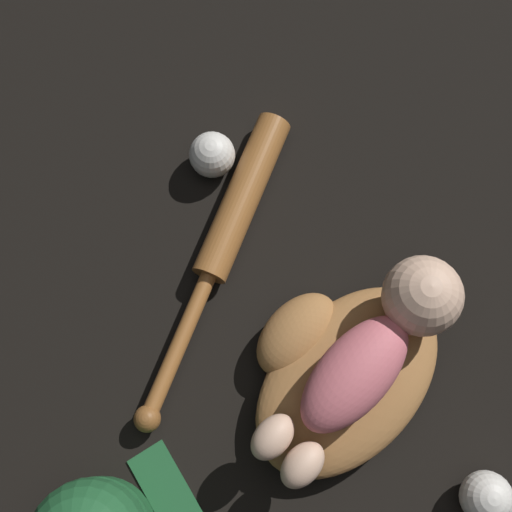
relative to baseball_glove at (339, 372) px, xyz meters
name	(u,v)px	position (x,y,z in m)	size (l,w,h in m)	color
ground_plane	(305,410)	(-0.07, 0.03, -0.04)	(6.00, 6.00, 0.00)	black
baseball_glove	(339,372)	(0.00, 0.00, 0.00)	(0.40, 0.34, 0.08)	#A8703D
baby_figure	(378,347)	(0.04, -0.04, 0.09)	(0.38, 0.23, 0.12)	#D16670
baseball_bat	(229,228)	(0.17, 0.24, -0.01)	(0.55, 0.07, 0.06)	#9E602D
baseball	(212,155)	(0.27, 0.31, 0.00)	(0.08, 0.08, 0.08)	white
baseball_spare	(486,498)	(-0.10, -0.26, 0.00)	(0.08, 0.08, 0.08)	white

